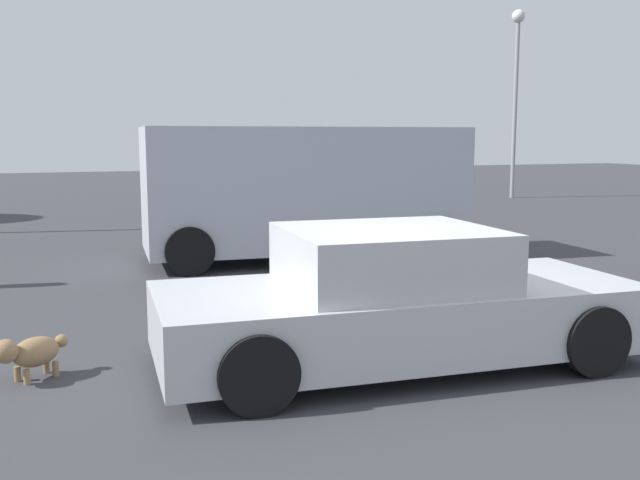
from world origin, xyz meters
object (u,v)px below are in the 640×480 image
Objects in this scene: light_post_near at (516,71)px; sedan_foreground at (396,302)px; van_white at (305,189)px; dog at (30,352)px.

sedan_foreground is at bearing -129.34° from light_post_near.
van_white is 14.78m from light_post_near.
van_white is at bearing -163.37° from dog.
light_post_near is (11.09, 9.26, 3.10)m from van_white.
van_white is at bearing -140.12° from light_post_near.
light_post_near reaches higher than dog.
light_post_near is (15.50, 14.30, 4.07)m from dog.
light_post_near reaches higher than van_white.
dog is at bearing -126.67° from van_white.
dog is 6.76m from van_white.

